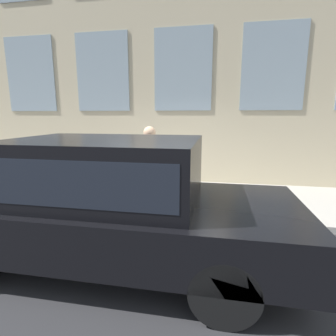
% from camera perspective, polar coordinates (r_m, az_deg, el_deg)
% --- Properties ---
extents(ground_plane, '(80.00, 80.00, 0.00)m').
position_cam_1_polar(ground_plane, '(5.10, -1.20, -11.63)').
color(ground_plane, '#2D2D30').
extents(sidewalk, '(2.75, 60.00, 0.13)m').
position_cam_1_polar(sidewalk, '(6.35, 1.34, -6.32)').
color(sidewalk, '#B2ADA3').
rests_on(sidewalk, ground_plane).
extents(building_facade, '(0.33, 40.00, 8.45)m').
position_cam_1_polar(building_facade, '(7.88, 3.51, 27.84)').
color(building_facade, '#C6B793').
rests_on(building_facade, ground_plane).
extents(fire_hydrant, '(0.27, 0.40, 0.66)m').
position_cam_1_polar(fire_hydrant, '(5.28, 4.29, -5.53)').
color(fire_hydrant, '#2D7260').
rests_on(fire_hydrant, sidewalk).
extents(person, '(0.40, 0.26, 1.64)m').
position_cam_1_polar(person, '(5.68, -3.96, 2.45)').
color(person, navy).
rests_on(person, sidewalk).
extents(parked_car_black_near, '(1.92, 4.94, 1.70)m').
position_cam_1_polar(parked_car_black_near, '(3.58, -13.14, -6.15)').
color(parked_car_black_near, black).
rests_on(parked_car_black_near, ground_plane).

